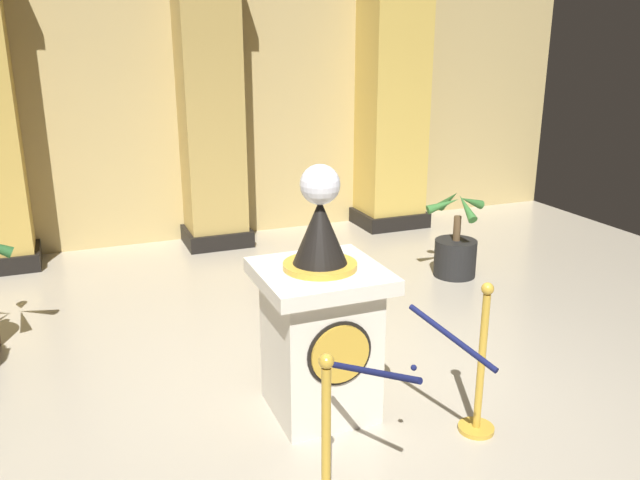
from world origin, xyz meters
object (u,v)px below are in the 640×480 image
object	(u,v)px
pedestal_clock	(320,322)
potted_palm_right	(455,250)
stanchion_far	(480,381)
stanchion_near	(326,467)

from	to	relation	value
pedestal_clock	potted_palm_right	bearing A→B (deg)	39.48
stanchion_far	potted_palm_right	distance (m)	3.01
stanchion_near	potted_palm_right	xyz separation A→B (m)	(2.77, 3.01, -0.05)
pedestal_clock	stanchion_far	bearing A→B (deg)	-35.81
pedestal_clock	stanchion_far	distance (m)	1.12
potted_palm_right	stanchion_far	bearing A→B (deg)	-120.28
stanchion_near	stanchion_far	bearing A→B (deg)	18.35
pedestal_clock	potted_palm_right	distance (m)	3.12
stanchion_far	potted_palm_right	bearing A→B (deg)	59.72
pedestal_clock	stanchion_far	xyz separation A→B (m)	(0.87, -0.63, -0.30)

